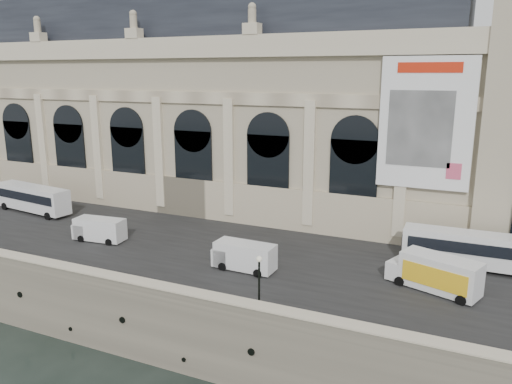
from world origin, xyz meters
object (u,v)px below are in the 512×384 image
lamp_right (259,284)px  van_b (97,229)px  bus_right (469,249)px  van_c (242,256)px  box_truck (435,273)px  bus_left (33,198)px

lamp_right → van_b: bearing=161.3°
bus_right → van_c: bus_right is taller
van_b → box_truck: (34.75, 1.64, 0.26)m
van_b → bus_right: bearing=12.2°
van_b → van_c: 17.95m
bus_left → van_b: (15.43, -5.33, -0.70)m
van_b → van_c: size_ratio=0.99×
bus_right → bus_left: bearing=-177.1°
bus_right → box_truck: (-2.43, -6.38, -0.42)m
box_truck → lamp_right: 15.22m
van_b → lamp_right: bearing=-18.7°
van_c → van_b: bearing=177.2°
box_truck → bus_left: bearing=175.8°
van_b → lamp_right: 24.04m
van_b → box_truck: 34.79m
van_b → van_c: bearing=-2.8°
lamp_right → bus_right: bearing=47.5°
bus_left → bus_right: bus_left is taller
bus_left → van_c: bus_left is taller
box_truck → bus_right: bearing=69.2°
bus_left → bus_right: size_ratio=1.03×
bus_left → van_c: (33.36, -6.21, -0.66)m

